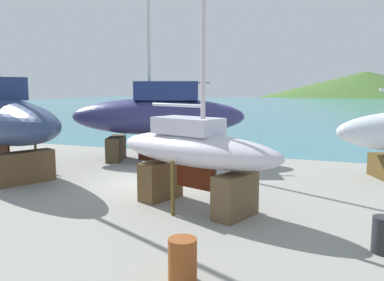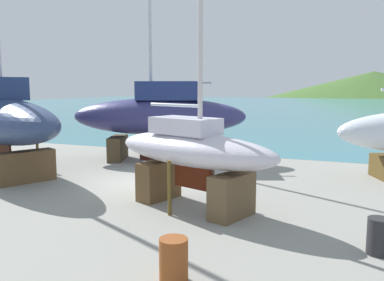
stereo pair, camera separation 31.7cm
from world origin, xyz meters
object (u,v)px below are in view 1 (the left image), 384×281
object	(u,v)px
barrel_tipped_right	(384,235)
barrel_rust_far	(182,260)
sailboat_mid_port	(195,152)
sailboat_large_starboard	(159,116)

from	to	relation	value
barrel_tipped_right	barrel_rust_far	bearing A→B (deg)	-142.50
sailboat_mid_port	barrel_rust_far	world-z (taller)	sailboat_mid_port
barrel_tipped_right	sailboat_mid_port	bearing A→B (deg)	161.40
sailboat_large_starboard	barrel_rust_far	size ratio (longest dim) A/B	15.85
sailboat_large_starboard	barrel_tipped_right	size ratio (longest dim) A/B	16.33
sailboat_large_starboard	barrel_rust_far	xyz separation A→B (m)	(6.17, -11.97, -1.89)
sailboat_mid_port	barrel_tipped_right	size ratio (longest dim) A/B	12.82
sailboat_mid_port	barrel_tipped_right	world-z (taller)	sailboat_mid_port
barrel_rust_far	barrel_tipped_right	size ratio (longest dim) A/B	1.03
sailboat_mid_port	barrel_rust_far	bearing A→B (deg)	-53.17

